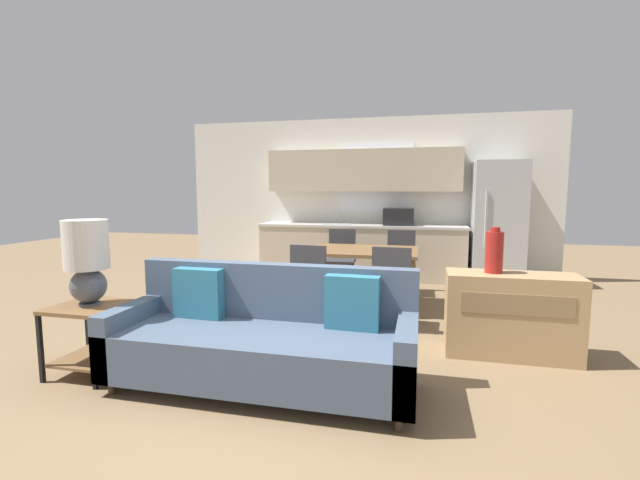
{
  "coord_description": "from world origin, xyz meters",
  "views": [
    {
      "loc": [
        0.99,
        -2.83,
        1.47
      ],
      "look_at": [
        -0.04,
        1.5,
        0.95
      ],
      "focal_mm": 24.0,
      "sensor_mm": 36.0,
      "label": 1
    }
  ],
  "objects_px": {
    "credenza": "(511,315)",
    "dining_chair_near_right": "(393,283)",
    "vase": "(494,252)",
    "refrigerator": "(497,223)",
    "dining_chair_far_left": "(341,256)",
    "dining_table": "(363,254)",
    "couch": "(265,340)",
    "table_lamp": "(87,258)",
    "side_table": "(90,327)",
    "dining_chair_far_right": "(401,258)",
    "dining_chair_near_left": "(312,280)"
  },
  "relations": [
    {
      "from": "dining_chair_near_right",
      "to": "dining_chair_far_right",
      "type": "bearing_deg",
      "value": -86.22
    },
    {
      "from": "vase",
      "to": "dining_chair_near_right",
      "type": "bearing_deg",
      "value": 152.19
    },
    {
      "from": "refrigerator",
      "to": "vase",
      "type": "bearing_deg",
      "value": -99.5
    },
    {
      "from": "table_lamp",
      "to": "dining_chair_near_left",
      "type": "distance_m",
      "value": 2.19
    },
    {
      "from": "table_lamp",
      "to": "dining_chair_near_left",
      "type": "bearing_deg",
      "value": 49.18
    },
    {
      "from": "refrigerator",
      "to": "table_lamp",
      "type": "height_order",
      "value": "refrigerator"
    },
    {
      "from": "dining_chair_near_right",
      "to": "side_table",
      "type": "bearing_deg",
      "value": 40.1
    },
    {
      "from": "credenza",
      "to": "dining_chair_far_left",
      "type": "bearing_deg",
      "value": 131.75
    },
    {
      "from": "credenza",
      "to": "refrigerator",
      "type": "bearing_deg",
      "value": 83.45
    },
    {
      "from": "vase",
      "to": "couch",
      "type": "bearing_deg",
      "value": -148.84
    },
    {
      "from": "side_table",
      "to": "dining_chair_far_left",
      "type": "relative_size",
      "value": 0.63
    },
    {
      "from": "side_table",
      "to": "dining_table",
      "type": "bearing_deg",
      "value": 53.54
    },
    {
      "from": "couch",
      "to": "table_lamp",
      "type": "xyz_separation_m",
      "value": [
        -1.43,
        -0.12,
        0.59
      ]
    },
    {
      "from": "couch",
      "to": "credenza",
      "type": "relative_size",
      "value": 2.02
    },
    {
      "from": "couch",
      "to": "vase",
      "type": "bearing_deg",
      "value": 31.16
    },
    {
      "from": "dining_table",
      "to": "couch",
      "type": "relative_size",
      "value": 0.6
    },
    {
      "from": "table_lamp",
      "to": "credenza",
      "type": "height_order",
      "value": "table_lamp"
    },
    {
      "from": "credenza",
      "to": "dining_chair_near_left",
      "type": "bearing_deg",
      "value": 166.75
    },
    {
      "from": "dining_chair_near_left",
      "to": "refrigerator",
      "type": "bearing_deg",
      "value": -126.24
    },
    {
      "from": "vase",
      "to": "dining_chair_far_right",
      "type": "distance_m",
      "value": 2.39
    },
    {
      "from": "dining_chair_far_right",
      "to": "vase",
      "type": "bearing_deg",
      "value": -68.06
    },
    {
      "from": "refrigerator",
      "to": "dining_chair_near_left",
      "type": "relative_size",
      "value": 2.14
    },
    {
      "from": "vase",
      "to": "dining_chair_near_left",
      "type": "height_order",
      "value": "vase"
    },
    {
      "from": "dining_table",
      "to": "side_table",
      "type": "xyz_separation_m",
      "value": [
        -1.86,
        -2.51,
        -0.29
      ]
    },
    {
      "from": "credenza",
      "to": "dining_chair_far_left",
      "type": "distance_m",
      "value": 2.91
    },
    {
      "from": "dining_chair_far_left",
      "to": "dining_chair_far_right",
      "type": "height_order",
      "value": "same"
    },
    {
      "from": "dining_table",
      "to": "side_table",
      "type": "bearing_deg",
      "value": -126.46
    },
    {
      "from": "refrigerator",
      "to": "dining_chair_far_left",
      "type": "distance_m",
      "value": 2.51
    },
    {
      "from": "dining_table",
      "to": "table_lamp",
      "type": "bearing_deg",
      "value": -126.31
    },
    {
      "from": "dining_chair_far_right",
      "to": "table_lamp",
      "type": "bearing_deg",
      "value": -124.99
    },
    {
      "from": "dining_table",
      "to": "couch",
      "type": "distance_m",
      "value": 2.44
    },
    {
      "from": "dining_chair_near_left",
      "to": "dining_table",
      "type": "bearing_deg",
      "value": -111.65
    },
    {
      "from": "dining_table",
      "to": "dining_chair_far_right",
      "type": "relative_size",
      "value": 1.51
    },
    {
      "from": "dining_chair_far_left",
      "to": "side_table",
      "type": "bearing_deg",
      "value": -115.67
    },
    {
      "from": "credenza",
      "to": "dining_chair_near_left",
      "type": "distance_m",
      "value": 2.0
    },
    {
      "from": "refrigerator",
      "to": "dining_chair_near_right",
      "type": "xyz_separation_m",
      "value": [
        -1.43,
        -2.6,
        -0.46
      ]
    },
    {
      "from": "dining_chair_near_left",
      "to": "dining_chair_near_right",
      "type": "distance_m",
      "value": 0.87
    },
    {
      "from": "dining_table",
      "to": "couch",
      "type": "height_order",
      "value": "couch"
    },
    {
      "from": "dining_chair_near_left",
      "to": "dining_chair_far_left",
      "type": "bearing_deg",
      "value": -85.31
    },
    {
      "from": "vase",
      "to": "dining_chair_far_right",
      "type": "xyz_separation_m",
      "value": [
        -0.91,
        2.17,
        -0.43
      ]
    },
    {
      "from": "credenza",
      "to": "table_lamp",
      "type": "bearing_deg",
      "value": -160.7
    },
    {
      "from": "dining_chair_far_left",
      "to": "dining_chair_far_right",
      "type": "distance_m",
      "value": 0.87
    },
    {
      "from": "table_lamp",
      "to": "dining_chair_far_left",
      "type": "xyz_separation_m",
      "value": [
        1.41,
        3.34,
        -0.44
      ]
    },
    {
      "from": "side_table",
      "to": "vase",
      "type": "bearing_deg",
      "value": 20.43
    },
    {
      "from": "couch",
      "to": "dining_chair_near_left",
      "type": "height_order",
      "value": "dining_chair_near_left"
    },
    {
      "from": "refrigerator",
      "to": "dining_chair_near_left",
      "type": "bearing_deg",
      "value": -131.02
    },
    {
      "from": "refrigerator",
      "to": "dining_chair_far_left",
      "type": "relative_size",
      "value": 2.14
    },
    {
      "from": "table_lamp",
      "to": "dining_chair_far_left",
      "type": "distance_m",
      "value": 3.65
    },
    {
      "from": "credenza",
      "to": "dining_chair_near_right",
      "type": "bearing_deg",
      "value": 155.06
    },
    {
      "from": "credenza",
      "to": "dining_chair_far_right",
      "type": "xyz_separation_m",
      "value": [
        -1.07,
        2.18,
        0.13
      ]
    }
  ]
}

